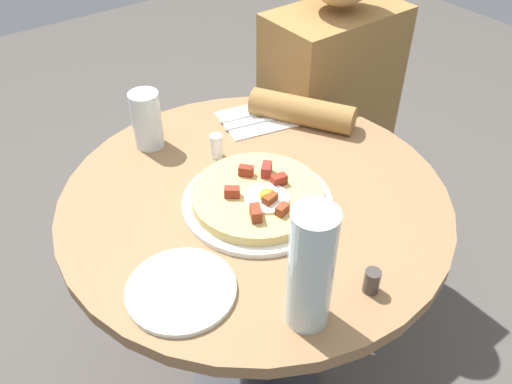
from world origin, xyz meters
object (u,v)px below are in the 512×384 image
at_px(person_seated, 325,143).
at_px(water_glass, 147,120).
at_px(breakfast_pizza, 258,195).
at_px(knife, 253,114).
at_px(water_bottle, 311,270).
at_px(dining_table, 255,254).
at_px(salt_shaker, 216,146).
at_px(fork, 259,121).
at_px(bread_plate, 181,290).
at_px(pepper_shaker, 372,281).
at_px(pizza_plate, 257,202).

relative_size(person_seated, water_glass, 8.40).
relative_size(breakfast_pizza, water_glass, 1.98).
height_order(knife, water_bottle, water_bottle).
relative_size(dining_table, water_glass, 6.02).
bearing_deg(salt_shaker, water_bottle, 74.29).
distance_m(person_seated, fork, 0.42).
bearing_deg(bread_plate, water_bottle, 129.47).
bearing_deg(water_bottle, knife, -118.58).
relative_size(breakfast_pizza, salt_shaker, 4.77).
bearing_deg(pepper_shaker, pizza_plate, -85.89).
bearing_deg(pepper_shaker, breakfast_pizza, -85.87).
relative_size(breakfast_pizza, bread_plate, 1.41).
relative_size(bread_plate, water_glass, 1.41).
distance_m(dining_table, fork, 0.33).
bearing_deg(bread_plate, pizza_plate, -156.55).
bearing_deg(water_glass, dining_table, 106.41).
xyz_separation_m(person_seated, knife, (0.32, 0.05, 0.25)).
xyz_separation_m(breakfast_pizza, fork, (-0.19, -0.24, -0.02)).
height_order(bread_plate, water_bottle, water_bottle).
distance_m(water_bottle, salt_shaker, 0.49).
relative_size(knife, pepper_shaker, 3.93).
relative_size(water_glass, salt_shaker, 2.40).
distance_m(pizza_plate, salt_shaker, 0.19).
bearing_deg(fork, pizza_plate, -114.72).
bearing_deg(water_bottle, pepper_shaker, 169.48).
bearing_deg(fork, water_bottle, -106.51).
height_order(bread_plate, fork, bread_plate).
relative_size(person_seated, salt_shaker, 20.18).
bearing_deg(dining_table, pepper_shaker, 91.39).
xyz_separation_m(breakfast_pizza, knife, (-0.20, -0.28, -0.02)).
distance_m(dining_table, pepper_shaker, 0.38).
relative_size(fork, water_glass, 1.33).
height_order(pizza_plate, breakfast_pizza, breakfast_pizza).
height_order(dining_table, pepper_shaker, pepper_shaker).
bearing_deg(pepper_shaker, dining_table, -88.61).
height_order(breakfast_pizza, water_bottle, water_bottle).
bearing_deg(salt_shaker, bread_plate, 47.69).
bearing_deg(pizza_plate, pepper_shaker, 94.11).
height_order(breakfast_pizza, fork, breakfast_pizza).
height_order(dining_table, water_glass, water_glass).
xyz_separation_m(person_seated, breakfast_pizza, (0.51, 0.33, 0.27)).
bearing_deg(knife, pepper_shaker, -93.90).
distance_m(bread_plate, water_glass, 0.46).
distance_m(fork, knife, 0.04).
bearing_deg(breakfast_pizza, water_bottle, 68.95).
bearing_deg(pepper_shaker, water_bottle, -10.52).
xyz_separation_m(knife, water_bottle, (0.30, 0.55, 0.11)).
relative_size(pizza_plate, fork, 1.70).
bearing_deg(water_glass, salt_shaker, 126.74).
height_order(knife, water_glass, water_glass).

